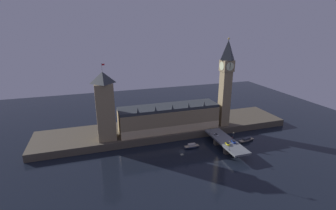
{
  "coord_description": "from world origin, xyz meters",
  "views": [
    {
      "loc": [
        -60.18,
        -152.74,
        89.4
      ],
      "look_at": [
        -4.65,
        20.0,
        31.29
      ],
      "focal_mm": 26.0,
      "sensor_mm": 36.0,
      "label": 1
    }
  ],
  "objects": [
    {
      "name": "street_lamp_near",
      "position": [
        27.9,
        -19.72,
        11.17
      ],
      "size": [
        1.34,
        0.6,
        7.1
      ],
      "color": "#2D3333",
      "rests_on": "bridge"
    },
    {
      "name": "bridge",
      "position": [
        34.13,
        -5.0,
        4.98
      ],
      "size": [
        13.25,
        46.0,
        6.73
      ],
      "color": "slate",
      "rests_on": "ground_plane"
    },
    {
      "name": "street_lamp_far",
      "position": [
        27.9,
        9.72,
        10.54
      ],
      "size": [
        1.34,
        0.6,
        6.09
      ],
      "color": "#2D3333",
      "rests_on": "bridge"
    },
    {
      "name": "boat_upstream",
      "position": [
        9.41,
        3.37,
        1.28
      ],
      "size": [
        13.05,
        4.37,
        3.5
      ],
      "color": "#1E2842",
      "rests_on": "ground_plane"
    },
    {
      "name": "clock_tower",
      "position": [
        48.78,
        25.52,
        45.92
      ],
      "size": [
        9.99,
        10.1,
        75.59
      ],
      "color": "#8E7A56",
      "rests_on": "embankment"
    },
    {
      "name": "ground_plane",
      "position": [
        0.0,
        0.0,
        0.0
      ],
      "size": [
        400.0,
        400.0,
        0.0
      ],
      "primitive_type": "plane",
      "color": "black"
    },
    {
      "name": "car_northbound_trail",
      "position": [
        31.21,
        -12.12,
        7.42
      ],
      "size": [
        1.95,
        4.42,
        1.49
      ],
      "color": "yellow",
      "rests_on": "bridge"
    },
    {
      "name": "pedestrian_mid_walk",
      "position": [
        39.96,
        -4.56,
        7.63
      ],
      "size": [
        0.38,
        0.38,
        1.71
      ],
      "color": "black",
      "rests_on": "bridge"
    },
    {
      "name": "boat_downstream",
      "position": [
        56.55,
        -0.05,
        1.17
      ],
      "size": [
        16.19,
        7.28,
        3.19
      ],
      "color": "#28282D",
      "rests_on": "ground_plane"
    },
    {
      "name": "parliament_hall",
      "position": [
        -0.34,
        31.3,
        16.25
      ],
      "size": [
        84.16,
        21.94,
        24.91
      ],
      "color": "#8E7A56",
      "rests_on": "embankment"
    },
    {
      "name": "embankment",
      "position": [
        0.0,
        39.0,
        2.95
      ],
      "size": [
        220.0,
        42.0,
        5.89
      ],
      "color": "#4C4438",
      "rests_on": "ground_plane"
    },
    {
      "name": "street_lamp_mid",
      "position": [
        40.36,
        -5.0,
        10.4
      ],
      "size": [
        1.34,
        0.6,
        5.87
      ],
      "color": "#2D3333",
      "rests_on": "bridge"
    },
    {
      "name": "car_northbound_lead",
      "position": [
        31.21,
        4.98,
        7.37
      ],
      "size": [
        1.87,
        4.32,
        1.36
      ],
      "color": "silver",
      "rests_on": "bridge"
    },
    {
      "name": "pedestrian_far_rail",
      "position": [
        28.3,
        6.92,
        7.59
      ],
      "size": [
        0.38,
        0.38,
        1.64
      ],
      "color": "black",
      "rests_on": "bridge"
    },
    {
      "name": "victoria_tower",
      "position": [
        -52.16,
        28.23,
        32.48
      ],
      "size": [
        13.72,
        13.72,
        58.89
      ],
      "color": "#8E7A56",
      "rests_on": "embankment"
    },
    {
      "name": "car_southbound_lead",
      "position": [
        37.04,
        -10.44,
        7.45
      ],
      "size": [
        2.11,
        4.18,
        1.54
      ],
      "color": "navy",
      "rests_on": "bridge"
    }
  ]
}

